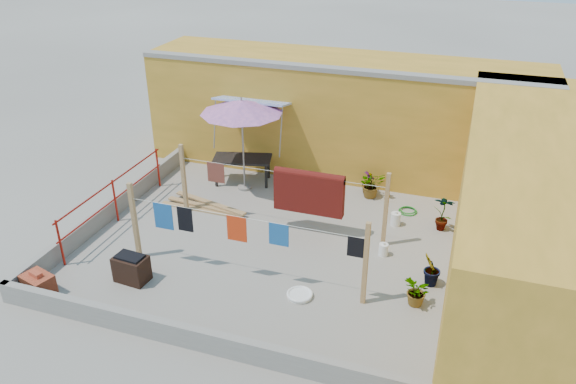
% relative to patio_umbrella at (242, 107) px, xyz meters
% --- Properties ---
extents(ground, '(80.00, 80.00, 0.00)m').
position_rel_patio_umbrella_xyz_m(ground, '(1.58, -2.42, -2.31)').
color(ground, '#9E998E').
rests_on(ground, ground).
extents(wall_back, '(11.00, 3.27, 3.21)m').
position_rel_patio_umbrella_xyz_m(wall_back, '(2.08, 2.28, -0.70)').
color(wall_back, gold).
rests_on(wall_back, ground).
extents(wall_right, '(2.40, 9.00, 3.20)m').
position_rel_patio_umbrella_xyz_m(wall_right, '(6.78, -2.42, -0.71)').
color(wall_right, gold).
rests_on(wall_right, ground).
extents(parapet_front, '(8.30, 0.16, 0.44)m').
position_rel_patio_umbrella_xyz_m(parapet_front, '(1.58, -6.00, -2.09)').
color(parapet_front, gray).
rests_on(parapet_front, ground).
extents(parapet_left, '(0.16, 7.30, 0.44)m').
position_rel_patio_umbrella_xyz_m(parapet_left, '(-2.50, -2.42, -2.09)').
color(parapet_left, gray).
rests_on(parapet_left, ground).
extents(red_railing, '(0.05, 4.20, 1.10)m').
position_rel_patio_umbrella_xyz_m(red_railing, '(-2.27, -2.62, -1.59)').
color(red_railing, '#9D190F').
rests_on(red_railing, ground).
extents(clothesline_rig, '(5.09, 2.35, 1.80)m').
position_rel_patio_umbrella_xyz_m(clothesline_rig, '(2.14, -1.87, -1.30)').
color(clothesline_rig, tan).
rests_on(clothesline_rig, ground).
extents(patio_umbrella, '(2.50, 2.50, 2.58)m').
position_rel_patio_umbrella_xyz_m(patio_umbrella, '(0.00, 0.00, 0.00)').
color(patio_umbrella, gray).
rests_on(patio_umbrella, ground).
extents(outdoor_table, '(1.72, 1.15, 0.74)m').
position_rel_patio_umbrella_xyz_m(outdoor_table, '(-0.19, 0.35, -1.65)').
color(outdoor_table, black).
rests_on(outdoor_table, ground).
extents(brick_stack, '(0.70, 0.58, 0.52)m').
position_rel_patio_umbrella_xyz_m(brick_stack, '(-2.07, -5.62, -2.09)').
color(brick_stack, '#9B4223').
rests_on(brick_stack, ground).
extents(lumber_pile, '(2.34, 0.68, 0.14)m').
position_rel_patio_umbrella_xyz_m(lumber_pile, '(-0.50, -1.39, -2.24)').
color(lumber_pile, tan).
rests_on(lumber_pile, ground).
extents(brazier, '(0.70, 0.50, 0.60)m').
position_rel_patio_umbrella_xyz_m(brazier, '(-0.57, -4.62, -2.02)').
color(brazier, black).
rests_on(brazier, ground).
extents(white_basin, '(0.53, 0.53, 0.09)m').
position_rel_patio_umbrella_xyz_m(white_basin, '(2.86, -4.05, -2.27)').
color(white_basin, white).
rests_on(white_basin, ground).
extents(water_jug_a, '(0.21, 0.21, 0.32)m').
position_rel_patio_umbrella_xyz_m(water_jug_a, '(4.16, -2.05, -2.17)').
color(water_jug_a, white).
rests_on(water_jug_a, ground).
extents(water_jug_b, '(0.24, 0.24, 0.37)m').
position_rel_patio_umbrella_xyz_m(water_jug_b, '(4.21, -0.65, -2.15)').
color(water_jug_b, white).
rests_on(water_jug_b, ground).
extents(green_hose, '(0.47, 0.47, 0.07)m').
position_rel_patio_umbrella_xyz_m(green_hose, '(4.41, 0.10, -2.28)').
color(green_hose, '#19741F').
rests_on(green_hose, ground).
extents(plant_back_a, '(0.85, 0.82, 0.73)m').
position_rel_patio_umbrella_xyz_m(plant_back_a, '(3.36, 0.62, -1.95)').
color(plant_back_a, '#1B5F1C').
rests_on(plant_back_a, ground).
extents(plant_back_b, '(0.44, 0.44, 0.63)m').
position_rel_patio_umbrella_xyz_m(plant_back_b, '(3.25, 0.78, -2.00)').
color(plant_back_b, '#1B5F1C').
rests_on(plant_back_b, ground).
extents(plant_right_a, '(0.53, 0.39, 0.93)m').
position_rel_patio_umbrella_xyz_m(plant_right_a, '(5.28, -0.51, -1.85)').
color(plant_right_a, '#1B5F1C').
rests_on(plant_right_a, ground).
extents(plant_right_b, '(0.42, 0.49, 0.77)m').
position_rel_patio_umbrella_xyz_m(plant_right_b, '(5.26, -2.85, -1.93)').
color(plant_right_b, '#1B5F1C').
rests_on(plant_right_b, ground).
extents(plant_right_c, '(0.63, 0.68, 0.61)m').
position_rel_patio_umbrella_xyz_m(plant_right_c, '(5.07, -3.57, -2.01)').
color(plant_right_c, '#1B5F1C').
rests_on(plant_right_c, ground).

